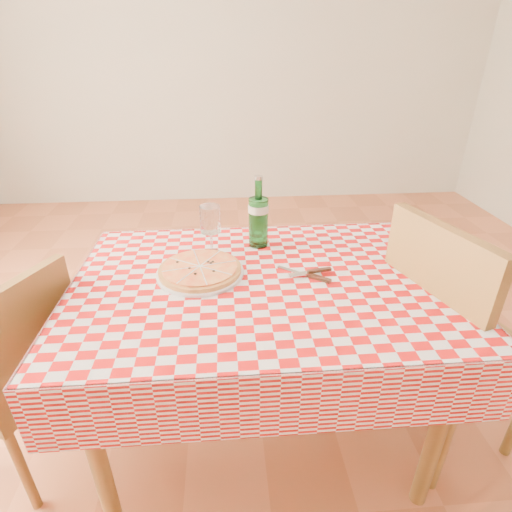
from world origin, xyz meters
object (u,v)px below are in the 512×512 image
at_px(chair_far, 21,367).
at_px(water_bottle, 258,212).
at_px(wine_glass, 211,231).
at_px(chair_near, 446,330).
at_px(dining_table, 263,303).
at_px(pizza_plate, 200,269).

xyz_separation_m(chair_far, water_bottle, (0.85, 0.34, 0.41)).
xyz_separation_m(chair_far, wine_glass, (0.67, 0.28, 0.37)).
bearing_deg(water_bottle, chair_near, -28.62).
bearing_deg(wine_glass, chair_near, -19.24).
xyz_separation_m(dining_table, wine_glass, (-0.18, 0.21, 0.20)).
relative_size(dining_table, pizza_plate, 3.92).
height_order(chair_far, water_bottle, water_bottle).
height_order(dining_table, chair_far, chair_far).
xyz_separation_m(chair_far, pizza_plate, (0.63, 0.12, 0.29)).
distance_m(dining_table, chair_near, 0.67).
distance_m(pizza_plate, wine_glass, 0.18).
xyz_separation_m(water_bottle, wine_glass, (-0.18, -0.06, -0.04)).
xyz_separation_m(dining_table, water_bottle, (0.01, 0.27, 0.24)).
relative_size(pizza_plate, wine_glass, 1.57).
bearing_deg(dining_table, chair_far, -175.34).
height_order(pizza_plate, wine_glass, wine_glass).
height_order(chair_far, wine_glass, wine_glass).
relative_size(dining_table, chair_near, 1.22).
height_order(water_bottle, wine_glass, water_bottle).
bearing_deg(water_bottle, chair_far, -158.38).
distance_m(dining_table, water_bottle, 0.36).
bearing_deg(pizza_plate, chair_near, -9.02).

